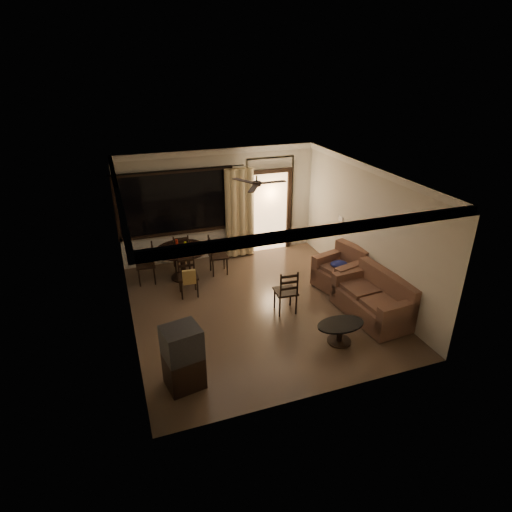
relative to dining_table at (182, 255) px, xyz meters
name	(u,v)px	position (x,y,z in m)	size (l,w,h in m)	color
ground	(257,307)	(1.18, -1.83, -0.59)	(5.50, 5.50, 0.00)	#7F6651
room_shell	(255,197)	(1.77, -0.06, 1.24)	(5.50, 6.70, 5.50)	beige
dining_table	(182,255)	(0.00, 0.00, 0.00)	(1.19, 1.19, 0.96)	black
dining_chair_west	(147,271)	(-0.84, 0.05, -0.31)	(0.44, 0.44, 0.95)	black
dining_chair_east	(218,262)	(0.83, -0.05, -0.31)	(0.44, 0.44, 0.95)	black
dining_chair_south	(188,282)	(-0.05, -0.86, -0.28)	(0.44, 0.50, 0.95)	black
dining_chair_north	(182,259)	(0.04, 0.45, -0.31)	(0.44, 0.44, 0.95)	black
tv_cabinet	(183,357)	(-0.69, -3.67, -0.05)	(0.64, 0.60, 1.07)	black
sofa	(375,301)	(3.30, -2.94, -0.23)	(1.01, 1.73, 0.89)	#41271E
armchair	(342,271)	(3.29, -1.65, -0.20)	(1.13, 1.13, 0.93)	#41271E
coffee_table	(340,330)	(2.21, -3.49, -0.32)	(0.90, 0.54, 0.40)	black
side_chair	(286,299)	(1.68, -2.19, -0.30)	(0.46, 0.46, 0.97)	black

